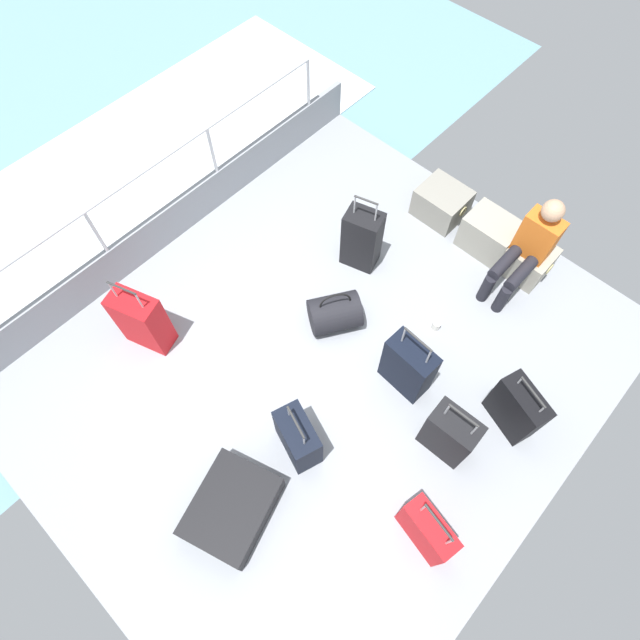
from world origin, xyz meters
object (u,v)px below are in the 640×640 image
Objects in this scene: suitcase_0 at (362,239)px; suitcase_3 at (142,321)px; passenger_seated at (528,248)px; paper_cup at (436,325)px; suitcase_4 at (517,409)px; cargo_crate_0 at (442,203)px; suitcase_2 at (232,508)px; suitcase_6 at (298,438)px; suitcase_1 at (450,434)px; suitcase_7 at (408,366)px; suitcase_5 at (427,531)px; cargo_crate_1 at (489,234)px; cargo_crate_2 at (525,259)px; duffel_bag at (335,313)px.

suitcase_3 is at bearing -112.70° from suitcase_0.
passenger_seated is 10.55× the size of paper_cup.
suitcase_3 is 3.35m from suitcase_4.
cargo_crate_0 is 3.68m from suitcase_2.
suitcase_6 reaches higher than cargo_crate_0.
cargo_crate_0 is 2.56m from suitcase_1.
suitcase_2 reaches higher than paper_cup.
suitcase_2 is at bearing -79.94° from cargo_crate_0.
passenger_seated reaches higher than suitcase_1.
paper_cup is at bearing 99.85° from suitcase_7.
passenger_seated is 2.68m from suitcase_5.
cargo_crate_0 reaches higher than suitcase_2.
suitcase_6 is at bearing -98.12° from passenger_seated.
suitcase_7 is at bearing 75.80° from suitcase_6.
suitcase_5 is at bearing -88.51° from suitcase_4.
suitcase_1 is 2.85m from suitcase_3.
cargo_crate_1 is 5.59× the size of paper_cup.
suitcase_0 is 1.01× the size of suitcase_3.
suitcase_5 is (0.82, -2.54, -0.28)m from passenger_seated.
passenger_seated reaches higher than paper_cup.
suitcase_2 is 1.17× the size of suitcase_5.
suitcase_4 is (1.22, -1.44, 0.08)m from cargo_crate_1.
cargo_crate_2 is 1.79m from suitcase_7.
cargo_crate_2 reaches higher than suitcase_2.
duffel_bag is at bearing -119.09° from cargo_crate_2.
suitcase_2 is at bearing -72.78° from duffel_bag.
passenger_seated is 1.16× the size of suitcase_3.
suitcase_4 is at bearing 20.27° from suitcase_7.
suitcase_6 is (0.02, 0.74, 0.14)m from suitcase_2.
suitcase_5 is (2.11, -1.68, -0.08)m from suitcase_0.
suitcase_0 is 2.04m from suitcase_6.
suitcase_3 is at bearing -109.37° from cargo_crate_0.
passenger_seated reaches higher than suitcase_3.
suitcase_3 is 1.32× the size of suitcase_4.
suitcase_0 is at bearing 151.53° from suitcase_1.
suitcase_4 is (1.84, -1.46, 0.12)m from cargo_crate_0.
passenger_seated is 3.48m from suitcase_2.
suitcase_1 is 1.16m from paper_cup.
cargo_crate_2 is at bearing 106.89° from suitcase_5.
suitcase_6 is at bearing -104.20° from suitcase_7.
suitcase_1 is at bearing -52.42° from cargo_crate_0.
suitcase_7 is 0.70m from paper_cup.
suitcase_1 reaches higher than cargo_crate_1.
suitcase_7 is at bearing -80.15° from paper_cup.
cargo_crate_0 is 1.04× the size of cargo_crate_2.
suitcase_4 is at bearing 10.02° from duffel_bag.
duffel_bag is at bearing -107.41° from cargo_crate_1.
suitcase_4 is 0.80× the size of suitcase_7.
suitcase_2 is (-0.41, -3.61, -0.06)m from cargo_crate_2.
suitcase_5 is (0.03, -1.27, -0.03)m from suitcase_4.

